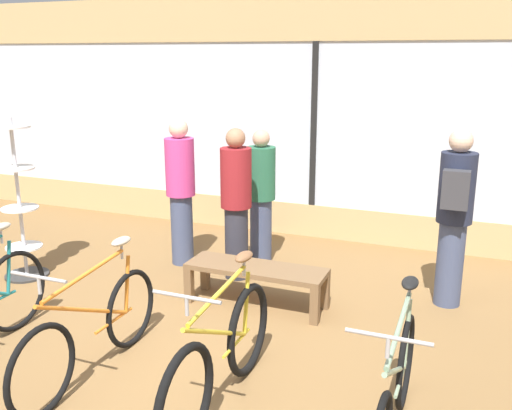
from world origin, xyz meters
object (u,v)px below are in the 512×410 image
(accessory_rack, at_px, (20,214))
(customer_near_rack, at_px, (454,213))
(bicycle_far_right, at_px, (395,393))
(display_bench, at_px, (256,273))
(bicycle_left, at_px, (92,330))
(bicycle_right, at_px, (221,356))
(customer_by_window, at_px, (181,189))
(customer_near_bench, at_px, (261,194))
(customer_mid_floor, at_px, (236,201))

(accessory_rack, bearing_deg, customer_near_rack, 12.41)
(bicycle_far_right, relative_size, accessory_rack, 0.95)
(bicycle_far_right, relative_size, display_bench, 1.22)
(customer_near_rack, bearing_deg, bicycle_left, -135.89)
(bicycle_left, bearing_deg, display_bench, 67.24)
(bicycle_right, relative_size, bicycle_far_right, 1.02)
(bicycle_right, relative_size, accessory_rack, 0.97)
(display_bench, xyz_separation_m, customer_by_window, (-1.27, 0.78, 0.57))
(bicycle_right, xyz_separation_m, display_bench, (-0.40, 1.66, -0.05))
(customer_near_rack, bearing_deg, bicycle_far_right, -94.03)
(bicycle_left, distance_m, customer_near_rack, 3.48)
(customer_near_bench, bearing_deg, customer_mid_floor, -96.34)
(accessory_rack, relative_size, customer_near_bench, 1.12)
(bicycle_right, bearing_deg, display_bench, 103.65)
(display_bench, distance_m, customer_near_rack, 2.01)
(bicycle_far_right, bearing_deg, customer_near_rack, 85.97)
(bicycle_far_right, distance_m, accessory_rack, 4.54)
(bicycle_left, xyz_separation_m, bicycle_far_right, (2.30, 0.01, 0.00))
(bicycle_right, relative_size, customer_near_bench, 1.09)
(customer_mid_floor, bearing_deg, customer_near_rack, 3.18)
(bicycle_far_right, relative_size, customer_near_rack, 0.97)
(bicycle_right, bearing_deg, bicycle_left, 179.79)
(bicycle_right, height_order, customer_by_window, customer_by_window)
(bicycle_left, relative_size, customer_mid_floor, 1.04)
(bicycle_right, xyz_separation_m, accessory_rack, (-3.11, 1.41, 0.34))
(customer_near_bench, bearing_deg, customer_near_rack, -11.70)
(bicycle_left, bearing_deg, customer_near_rack, 44.11)
(bicycle_far_right, xyz_separation_m, accessory_rack, (-4.31, 1.40, 0.35))
(bicycle_left, height_order, customer_near_bench, customer_near_bench)
(display_bench, height_order, customer_by_window, customer_by_window)
(accessory_rack, height_order, customer_near_bench, accessory_rack)
(customer_by_window, bearing_deg, bicycle_right, -55.67)
(bicycle_far_right, bearing_deg, customer_by_window, 139.72)
(customer_mid_floor, bearing_deg, accessory_rack, -158.87)
(accessory_rack, relative_size, customer_near_rack, 1.02)
(accessory_rack, bearing_deg, customer_by_window, 35.76)
(customer_near_bench, bearing_deg, bicycle_left, -95.63)
(accessory_rack, height_order, display_bench, accessory_rack)
(customer_mid_floor, relative_size, customer_near_bench, 1.05)
(accessory_rack, bearing_deg, bicycle_far_right, -17.94)
(accessory_rack, bearing_deg, bicycle_left, -34.97)
(bicycle_left, relative_size, bicycle_right, 1.00)
(customer_mid_floor, bearing_deg, customer_by_window, 167.37)
(customer_near_rack, xyz_separation_m, customer_near_bench, (-2.19, 0.45, -0.12))
(customer_mid_floor, bearing_deg, bicycle_right, -68.73)
(accessory_rack, xyz_separation_m, display_bench, (2.71, 0.25, -0.39))
(bicycle_right, xyz_separation_m, customer_near_bench, (-0.82, 2.85, 0.44))
(bicycle_right, bearing_deg, customer_by_window, 124.33)
(customer_near_rack, distance_m, customer_near_bench, 2.24)
(accessory_rack, distance_m, customer_by_window, 1.78)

